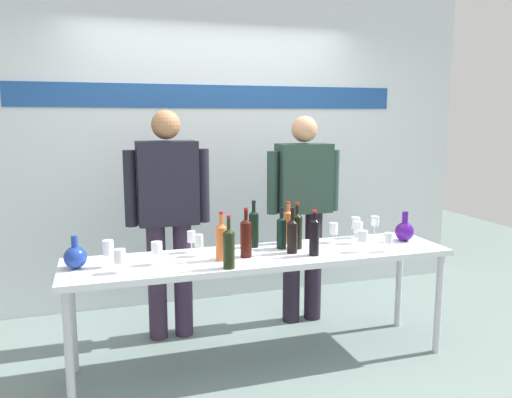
# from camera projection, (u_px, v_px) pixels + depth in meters

# --- Properties ---
(ground_plane) EXTENTS (10.00, 10.00, 0.00)m
(ground_plane) POSITION_uv_depth(u_px,v_px,m) (262.00, 361.00, 3.52)
(ground_plane) COLOR slate
(back_wall) EXTENTS (4.94, 0.11, 3.00)m
(back_wall) POSITION_uv_depth(u_px,v_px,m) (215.00, 137.00, 4.59)
(back_wall) COLOR silver
(back_wall) RESTS_ON ground
(display_table) EXTENTS (2.60, 0.60, 0.77)m
(display_table) POSITION_uv_depth(u_px,v_px,m) (263.00, 263.00, 3.41)
(display_table) COLOR white
(display_table) RESTS_ON ground
(decanter_blue_left) EXTENTS (0.14, 0.14, 0.20)m
(decanter_blue_left) POSITION_uv_depth(u_px,v_px,m) (75.00, 257.00, 3.07)
(decanter_blue_left) COLOR #1B3796
(decanter_blue_left) RESTS_ON display_table
(decanter_blue_right) EXTENTS (0.14, 0.14, 0.22)m
(decanter_blue_right) POSITION_uv_depth(u_px,v_px,m) (404.00, 231.00, 3.75)
(decanter_blue_right) COLOR #431284
(decanter_blue_right) RESTS_ON display_table
(presenter_left) EXTENTS (0.63, 0.22, 1.73)m
(presenter_left) POSITION_uv_depth(u_px,v_px,m) (168.00, 209.00, 3.76)
(presenter_left) COLOR #37273E
(presenter_left) RESTS_ON ground
(presenter_right) EXTENTS (0.62, 0.22, 1.69)m
(presenter_right) POSITION_uv_depth(u_px,v_px,m) (303.00, 205.00, 4.09)
(presenter_right) COLOR #241C29
(presenter_right) RESTS_ON ground
(wine_bottle_0) EXTENTS (0.07, 0.07, 0.32)m
(wine_bottle_0) POSITION_uv_depth(u_px,v_px,m) (221.00, 240.00, 3.24)
(wine_bottle_0) COLOR orange
(wine_bottle_0) RESTS_ON display_table
(wine_bottle_1) EXTENTS (0.07, 0.07, 0.33)m
(wine_bottle_1) POSITION_uv_depth(u_px,v_px,m) (253.00, 227.00, 3.56)
(wine_bottle_1) COLOR black
(wine_bottle_1) RESTS_ON display_table
(wine_bottle_2) EXTENTS (0.07, 0.07, 0.31)m
(wine_bottle_2) POSITION_uv_depth(u_px,v_px,m) (314.00, 235.00, 3.35)
(wine_bottle_2) COLOR black
(wine_bottle_2) RESTS_ON display_table
(wine_bottle_3) EXTENTS (0.07, 0.07, 0.29)m
(wine_bottle_3) POSITION_uv_depth(u_px,v_px,m) (281.00, 231.00, 3.53)
(wine_bottle_3) COLOR black
(wine_bottle_3) RESTS_ON display_table
(wine_bottle_4) EXTENTS (0.07, 0.07, 0.31)m
(wine_bottle_4) POSITION_uv_depth(u_px,v_px,m) (288.00, 225.00, 3.68)
(wine_bottle_4) COLOR orange
(wine_bottle_4) RESTS_ON display_table
(wine_bottle_5) EXTENTS (0.07, 0.07, 0.33)m
(wine_bottle_5) POSITION_uv_depth(u_px,v_px,m) (229.00, 247.00, 3.06)
(wine_bottle_5) COLOR black
(wine_bottle_5) RESTS_ON display_table
(wine_bottle_6) EXTENTS (0.08, 0.08, 0.32)m
(wine_bottle_6) POSITION_uv_depth(u_px,v_px,m) (297.00, 229.00, 3.53)
(wine_bottle_6) COLOR black
(wine_bottle_6) RESTS_ON display_table
(wine_bottle_7) EXTENTS (0.07, 0.07, 0.31)m
(wine_bottle_7) POSITION_uv_depth(u_px,v_px,m) (292.00, 235.00, 3.41)
(wine_bottle_7) COLOR black
(wine_bottle_7) RESTS_ON display_table
(wine_bottle_8) EXTENTS (0.07, 0.07, 0.33)m
(wine_bottle_8) POSITION_uv_depth(u_px,v_px,m) (246.00, 236.00, 3.31)
(wine_bottle_8) COLOR #350E08
(wine_bottle_8) RESTS_ON display_table
(wine_glass_left_0) EXTENTS (0.06, 0.06, 0.15)m
(wine_glass_left_0) POSITION_uv_depth(u_px,v_px,m) (191.00, 237.00, 3.43)
(wine_glass_left_0) COLOR white
(wine_glass_left_0) RESTS_ON display_table
(wine_glass_left_1) EXTENTS (0.07, 0.07, 0.14)m
(wine_glass_left_1) POSITION_uv_depth(u_px,v_px,m) (120.00, 256.00, 2.98)
(wine_glass_left_1) COLOR white
(wine_glass_left_1) RESTS_ON display_table
(wine_glass_left_2) EXTENTS (0.06, 0.06, 0.15)m
(wine_glass_left_2) POSITION_uv_depth(u_px,v_px,m) (199.00, 241.00, 3.34)
(wine_glass_left_2) COLOR white
(wine_glass_left_2) RESTS_ON display_table
(wine_glass_left_3) EXTENTS (0.07, 0.07, 0.15)m
(wine_glass_left_3) POSITION_uv_depth(u_px,v_px,m) (157.00, 248.00, 3.14)
(wine_glass_left_3) COLOR white
(wine_glass_left_3) RESTS_ON display_table
(wine_glass_left_4) EXTENTS (0.07, 0.07, 0.17)m
(wine_glass_left_4) POSITION_uv_depth(u_px,v_px,m) (108.00, 248.00, 3.09)
(wine_glass_left_4) COLOR white
(wine_glass_left_4) RESTS_ON display_table
(wine_glass_right_0) EXTENTS (0.07, 0.07, 0.15)m
(wine_glass_right_0) POSITION_uv_depth(u_px,v_px,m) (363.00, 236.00, 3.45)
(wine_glass_right_0) COLOR white
(wine_glass_right_0) RESTS_ON display_table
(wine_glass_right_1) EXTENTS (0.06, 0.06, 0.13)m
(wine_glass_right_1) POSITION_uv_depth(u_px,v_px,m) (388.00, 239.00, 3.45)
(wine_glass_right_1) COLOR white
(wine_glass_right_1) RESTS_ON display_table
(wine_glass_right_2) EXTENTS (0.07, 0.07, 0.16)m
(wine_glass_right_2) POSITION_uv_depth(u_px,v_px,m) (358.00, 228.00, 3.68)
(wine_glass_right_2) COLOR white
(wine_glass_right_2) RESTS_ON display_table
(wine_glass_right_3) EXTENTS (0.07, 0.07, 0.15)m
(wine_glass_right_3) POSITION_uv_depth(u_px,v_px,m) (333.00, 229.00, 3.70)
(wine_glass_right_3) COLOR white
(wine_glass_right_3) RESTS_ON display_table
(wine_glass_right_4) EXTENTS (0.07, 0.07, 0.16)m
(wine_glass_right_4) POSITION_uv_depth(u_px,v_px,m) (356.00, 223.00, 3.85)
(wine_glass_right_4) COLOR white
(wine_glass_right_4) RESTS_ON display_table
(wine_glass_right_5) EXTENTS (0.07, 0.07, 0.15)m
(wine_glass_right_5) POSITION_uv_depth(u_px,v_px,m) (375.00, 221.00, 3.90)
(wine_glass_right_5) COLOR white
(wine_glass_right_5) RESTS_ON display_table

